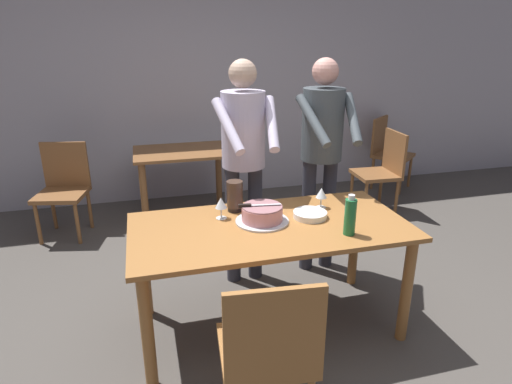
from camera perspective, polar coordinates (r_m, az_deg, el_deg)
The scene contains 17 objects.
ground_plane at distance 3.10m, azimuth 1.73°, elevation -17.10°, with size 14.00×14.00×0.00m, color #4C4742.
back_wall at distance 5.22m, azimuth -7.13°, elevation 14.08°, with size 10.00×0.12×2.70m, color #ADA8B2.
main_dining_table at distance 2.76m, azimuth 1.87°, elevation -6.34°, with size 1.74×0.85×0.75m.
cake_on_platter at distance 2.74m, azimuth 0.81°, elevation -2.98°, with size 0.34×0.34×0.11m.
cake_knife at distance 2.70m, azimuth -0.69°, elevation -1.78°, with size 0.27×0.06×0.02m.
plate_stack at distance 2.84m, azimuth 7.15°, elevation -2.97°, with size 0.22×0.22×0.04m.
wine_glass_near at distance 2.98m, azimuth 8.63°, elevation -0.21°, with size 0.08×0.08×0.14m.
wine_glass_far at distance 2.78m, azimuth -4.65°, elevation -1.53°, with size 0.08×0.08×0.14m.
water_bottle at distance 2.60m, azimuth 12.32°, elevation -3.16°, with size 0.07×0.07×0.25m.
hurricane_lamp at distance 2.89m, azimuth -2.82°, elevation -0.51°, with size 0.11×0.11×0.21m.
person_cutting_cake at distance 3.19m, azimuth -1.63°, elevation 5.55°, with size 0.47×0.56×1.72m.
person_standing_beside at distance 3.41m, azimuth 8.72°, elevation 6.29°, with size 0.47×0.55×1.72m.
chair_near_side at distance 2.13m, azimuth 1.67°, elevation -20.14°, with size 0.48×0.48×0.90m.
background_table at distance 4.64m, azimuth -9.60°, elevation 3.50°, with size 1.00×0.70×0.74m.
background_chair_0 at distance 5.80m, azimuth 16.99°, elevation 5.33°, with size 0.62×0.62×0.90m.
background_chair_1 at distance 4.59m, azimuth -24.08°, elevation 0.72°, with size 0.52×0.52×0.90m.
background_chair_2 at distance 4.95m, azimuth 16.33°, elevation 2.96°, with size 0.46×0.46×0.90m.
Camera 1 is at (-0.73, -2.37, 1.86)m, focal length 30.29 mm.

